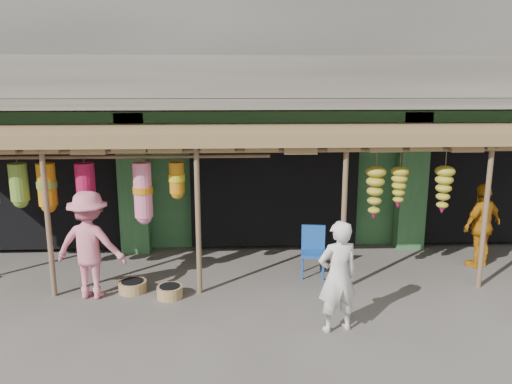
{
  "coord_description": "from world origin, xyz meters",
  "views": [
    {
      "loc": [
        -0.93,
        -8.4,
        3.6
      ],
      "look_at": [
        -0.45,
        1.0,
        1.53
      ],
      "focal_mm": 35.0,
      "sensor_mm": 36.0,
      "label": 1
    }
  ],
  "objects_px": {
    "blue_chair": "(313,248)",
    "person_vendor": "(482,225)",
    "person_front": "(338,277)",
    "person_shopper": "(90,245)"
  },
  "relations": [
    {
      "from": "blue_chair",
      "to": "person_vendor",
      "type": "bearing_deg",
      "value": 13.15
    },
    {
      "from": "blue_chair",
      "to": "person_vendor",
      "type": "relative_size",
      "value": 0.56
    },
    {
      "from": "blue_chair",
      "to": "person_front",
      "type": "bearing_deg",
      "value": -81.49
    },
    {
      "from": "person_front",
      "to": "person_shopper",
      "type": "xyz_separation_m",
      "value": [
        -3.92,
        1.41,
        0.08
      ]
    },
    {
      "from": "person_vendor",
      "to": "person_shopper",
      "type": "xyz_separation_m",
      "value": [
        -7.32,
        -1.06,
        0.08
      ]
    },
    {
      "from": "blue_chair",
      "to": "person_front",
      "type": "relative_size",
      "value": 0.56
    },
    {
      "from": "blue_chair",
      "to": "person_shopper",
      "type": "xyz_separation_m",
      "value": [
        -3.93,
        -0.8,
        0.4
      ]
    },
    {
      "from": "person_vendor",
      "to": "person_shopper",
      "type": "relative_size",
      "value": 0.92
    },
    {
      "from": "blue_chair",
      "to": "person_front",
      "type": "distance_m",
      "value": 2.23
    },
    {
      "from": "blue_chair",
      "to": "person_shopper",
      "type": "relative_size",
      "value": 0.51
    }
  ]
}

